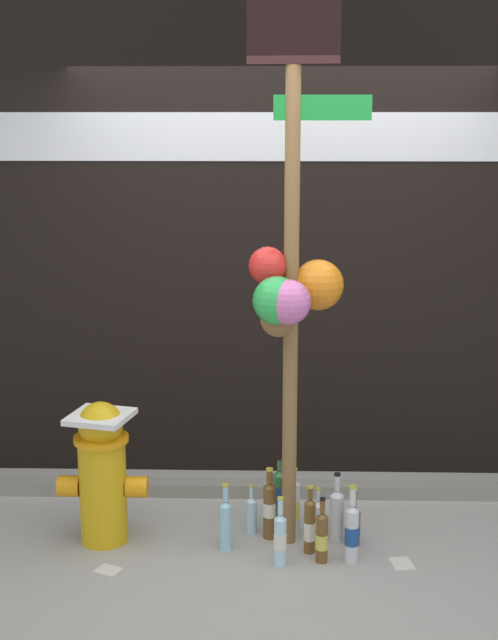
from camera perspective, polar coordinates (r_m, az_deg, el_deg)
ground_plane at (r=4.71m, az=1.98°, el=-15.30°), size 14.00×14.00×0.00m
building_wall at (r=5.47m, az=2.02°, el=9.59°), size 10.00×0.21×3.81m
curb_strip at (r=5.45m, az=1.92°, el=-10.71°), size 8.00×0.12×0.08m
memorial_post at (r=4.40m, az=2.74°, el=4.33°), size 0.60×0.48×2.82m
fire_hydrant at (r=4.83m, az=-9.33°, el=-9.39°), size 0.47×0.36×0.77m
bottle_0 at (r=4.76m, az=3.89°, el=-12.95°), size 0.06×0.06×0.37m
bottle_1 at (r=4.94m, az=4.39°, el=-12.52°), size 0.07×0.07×0.28m
bottle_2 at (r=4.97m, az=2.87°, el=-11.72°), size 0.07×0.07×0.37m
bottle_3 at (r=4.89m, az=1.32°, el=-11.91°), size 0.07×0.07×0.40m
bottle_4 at (r=4.68m, az=4.67°, el=-13.61°), size 0.06×0.06×0.35m
bottle_5 at (r=4.78m, az=-1.50°, el=-12.81°), size 0.07×0.07×0.36m
bottle_6 at (r=4.88m, az=6.69°, el=-12.89°), size 0.07×0.07×0.32m
bottle_7 at (r=4.63m, az=1.99°, el=-13.75°), size 0.07×0.07×0.37m
bottle_8 at (r=5.09m, az=1.95°, el=-11.05°), size 0.08×0.08×0.38m
bottle_9 at (r=4.90m, az=5.60°, el=-12.15°), size 0.08×0.08×0.38m
bottle_10 at (r=4.97m, az=0.16°, el=-12.25°), size 0.06×0.06×0.28m
bottle_11 at (r=4.69m, az=6.57°, el=-13.25°), size 0.07×0.07×0.41m
litter_0 at (r=4.70m, az=-8.97°, el=-15.45°), size 0.15×0.14×0.01m
litter_1 at (r=4.77m, az=9.72°, el=-15.02°), size 0.12×0.15×0.01m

